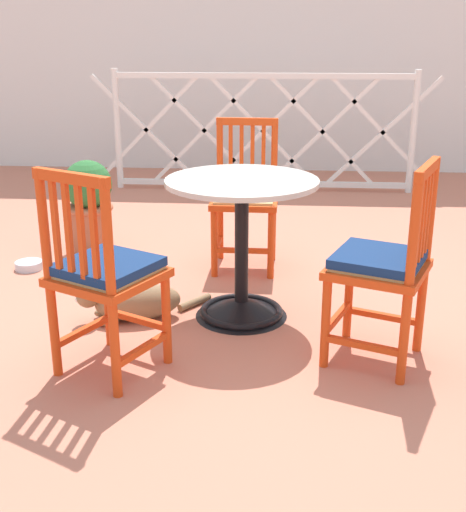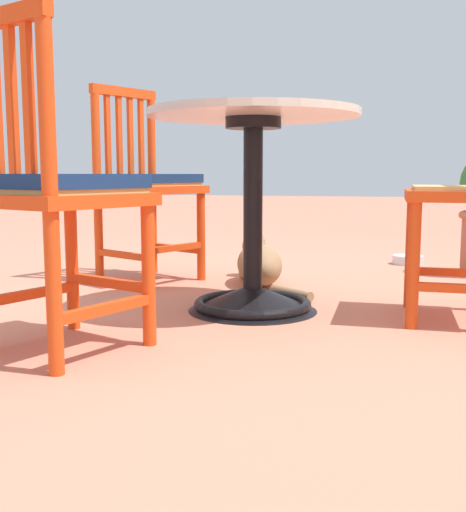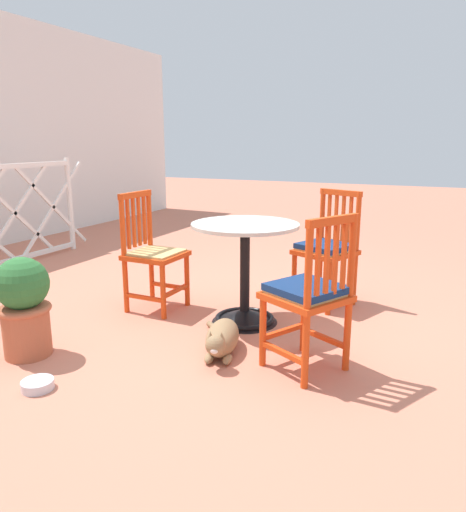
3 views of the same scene
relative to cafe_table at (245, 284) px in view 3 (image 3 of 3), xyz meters
The scene contains 8 objects.
ground_plane 0.29m from the cafe_table, 145.19° to the left, with size 24.00×24.00×0.00m, color #C6755B.
cafe_table is the anchor object (origin of this frame).
orange_chair_at_corner 0.84m from the cafe_table, 130.73° to the right, with size 0.54×0.54×0.91m.
orange_chair_near_fence 0.79m from the cafe_table, 33.88° to the right, with size 0.52×0.52×0.91m.
orange_chair_by_planter 0.78m from the cafe_table, 91.94° to the left, with size 0.41×0.41×0.91m.
tabby_cat 0.60m from the cafe_table, behind, with size 0.66×0.44×0.23m.
terracotta_planter 1.46m from the cafe_table, 137.40° to the left, with size 0.32×0.32×0.62m.
pet_water_bowl 1.52m from the cafe_table, 156.10° to the left, with size 0.17×0.17×0.05m, color silver.
Camera 3 is at (-3.00, -1.37, 1.29)m, focal length 33.95 mm.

